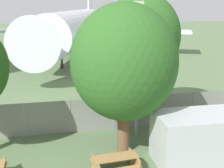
{
  "coord_description": "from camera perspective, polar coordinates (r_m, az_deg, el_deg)",
  "views": [
    {
      "loc": [
        -3.81,
        -6.54,
        7.26
      ],
      "look_at": [
        0.57,
        13.46,
        2.0
      ],
      "focal_mm": 50.0,
      "sensor_mm": 36.0,
      "label": 1
    }
  ],
  "objects": [
    {
      "name": "perimeter_fence",
      "position": [
        18.52,
        0.25,
        -5.39
      ],
      "size": [
        56.07,
        0.07,
        1.97
      ],
      "color": "gray",
      "rests_on": "ground"
    },
    {
      "name": "airplane",
      "position": [
        46.92,
        -6.38,
        10.33
      ],
      "size": [
        33.37,
        42.33,
        13.58
      ],
      "rotation": [
        0.0,
        0.0,
        -1.85
      ],
      "color": "white",
      "rests_on": "ground"
    },
    {
      "name": "portable_cabin",
      "position": [
        15.53,
        17.14,
        -9.33
      ],
      "size": [
        5.05,
        2.55,
        2.36
      ],
      "rotation": [
        0.0,
        0.0,
        -0.03
      ],
      "color": "silver",
      "rests_on": "ground"
    },
    {
      "name": "picnic_bench_near_cabin",
      "position": [
        14.2,
        0.65,
        -14.12
      ],
      "size": [
        2.11,
        1.57,
        0.76
      ],
      "rotation": [
        0.0,
        0.0,
        0.09
      ],
      "color": "#A37A47",
      "rests_on": "ground"
    },
    {
      "name": "tree_left_of_cabin",
      "position": [
        14.77,
        2.23,
        3.94
      ],
      "size": [
        5.11,
        5.11,
        7.41
      ],
      "color": "brown",
      "rests_on": "ground"
    },
    {
      "name": "tree_behind_benches",
      "position": [
        19.31,
        5.41,
        8.68
      ],
      "size": [
        4.74,
        4.74,
        8.0
      ],
      "color": "#4C3823",
      "rests_on": "ground"
    },
    {
      "name": "light_mast",
      "position": [
        16.93,
        4.71,
        5.18
      ],
      "size": [
        0.44,
        0.44,
        7.42
      ],
      "color": "#99999E",
      "rests_on": "ground"
    }
  ]
}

